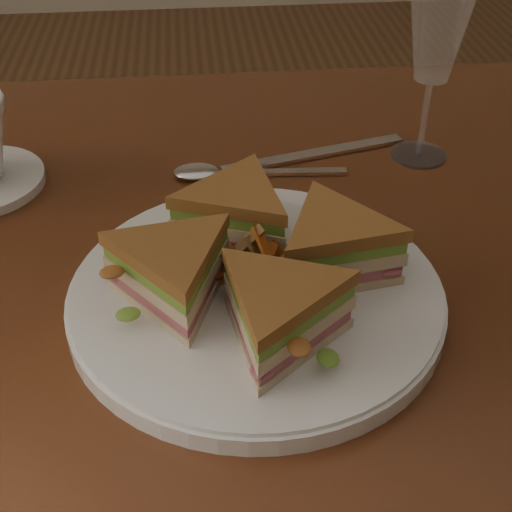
{
  "coord_description": "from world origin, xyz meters",
  "views": [
    {
      "loc": [
        -0.0,
        -0.53,
        1.14
      ],
      "look_at": [
        0.04,
        -0.08,
        0.8
      ],
      "focal_mm": 50.0,
      "sensor_mm": 36.0,
      "label": 1
    }
  ],
  "objects_px": {
    "plate": "(256,297)",
    "sandwich_wedges": "(256,261)",
    "wine_glass": "(437,38)",
    "table": "(208,328)",
    "knife": "(308,156)",
    "spoon": "(218,172)"
  },
  "relations": [
    {
      "from": "table",
      "to": "plate",
      "type": "xyz_separation_m",
      "value": [
        0.04,
        -0.08,
        0.11
      ]
    },
    {
      "from": "knife",
      "to": "sandwich_wedges",
      "type": "bearing_deg",
      "value": -123.35
    },
    {
      "from": "table",
      "to": "spoon",
      "type": "distance_m",
      "value": 0.17
    },
    {
      "from": "plate",
      "to": "wine_glass",
      "type": "bearing_deg",
      "value": 48.45
    },
    {
      "from": "spoon",
      "to": "wine_glass",
      "type": "relative_size",
      "value": 0.98
    },
    {
      "from": "plate",
      "to": "sandwich_wedges",
      "type": "xyz_separation_m",
      "value": [
        0.0,
        -0.0,
        0.04
      ]
    },
    {
      "from": "plate",
      "to": "knife",
      "type": "distance_m",
      "value": 0.25
    },
    {
      "from": "knife",
      "to": "wine_glass",
      "type": "xyz_separation_m",
      "value": [
        0.12,
        -0.01,
        0.13
      ]
    },
    {
      "from": "spoon",
      "to": "wine_glass",
      "type": "distance_m",
      "value": 0.26
    },
    {
      "from": "sandwich_wedges",
      "to": "knife",
      "type": "height_order",
      "value": "sandwich_wedges"
    },
    {
      "from": "table",
      "to": "knife",
      "type": "height_order",
      "value": "knife"
    },
    {
      "from": "sandwich_wedges",
      "to": "knife",
      "type": "xyz_separation_m",
      "value": [
        0.08,
        0.24,
        -0.04
      ]
    },
    {
      "from": "plate",
      "to": "knife",
      "type": "bearing_deg",
      "value": 71.28
    },
    {
      "from": "sandwich_wedges",
      "to": "knife",
      "type": "bearing_deg",
      "value": 71.28
    },
    {
      "from": "plate",
      "to": "wine_glass",
      "type": "relative_size",
      "value": 1.65
    },
    {
      "from": "sandwich_wedges",
      "to": "spoon",
      "type": "bearing_deg",
      "value": 95.44
    },
    {
      "from": "table",
      "to": "sandwich_wedges",
      "type": "xyz_separation_m",
      "value": [
        0.04,
        -0.08,
        0.14
      ]
    },
    {
      "from": "sandwich_wedges",
      "to": "table",
      "type": "bearing_deg",
      "value": 116.54
    },
    {
      "from": "table",
      "to": "plate",
      "type": "bearing_deg",
      "value": -63.46
    },
    {
      "from": "wine_glass",
      "to": "sandwich_wedges",
      "type": "bearing_deg",
      "value": -131.55
    },
    {
      "from": "wine_glass",
      "to": "table",
      "type": "bearing_deg",
      "value": -148.59
    },
    {
      "from": "plate",
      "to": "sandwich_wedges",
      "type": "height_order",
      "value": "sandwich_wedges"
    }
  ]
}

